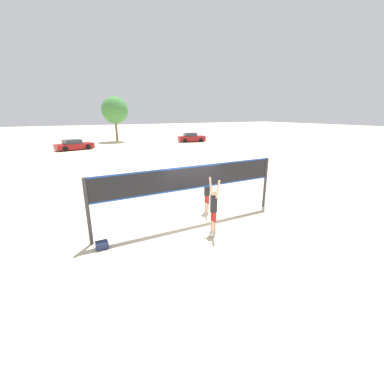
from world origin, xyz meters
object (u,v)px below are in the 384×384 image
object	(u,v)px
volleyball_net	(192,183)
tree_left_cluster	(115,110)
player_blocker	(207,190)
volleyball	(211,234)
parked_car_near	(74,145)
parked_car_mid	(191,138)
gear_bag	(102,245)
player_spiker	(214,205)

from	to	relation	value
volleyball_net	tree_left_cluster	bearing A→B (deg)	82.14
player_blocker	volleyball	xyz separation A→B (m)	(-1.20, -2.28, -1.01)
volleyball	tree_left_cluster	size ratio (longest dim) A/B	0.03
parked_car_near	tree_left_cluster	distance (m)	11.50
volleyball_net	parked_car_mid	bearing A→B (deg)	61.67
tree_left_cluster	volleyball_net	bearing A→B (deg)	-97.86
volleyball_net	gear_bag	xyz separation A→B (m)	(-3.92, -0.51, -1.65)
volleyball_net	parked_car_near	world-z (taller)	volleyball_net
volleyball_net	gear_bag	bearing A→B (deg)	-172.63
volleyball_net	tree_left_cluster	world-z (taller)	tree_left_cluster
player_blocker	gear_bag	size ratio (longest dim) A/B	5.12
player_blocker	parked_car_mid	distance (m)	31.68
player_spiker	player_blocker	distance (m)	2.24
player_blocker	parked_car_mid	world-z (taller)	player_blocker
volleyball_net	parked_car_mid	size ratio (longest dim) A/B	1.82
gear_bag	parked_car_near	world-z (taller)	parked_car_near
volleyball	parked_car_near	xyz separation A→B (m)	(-2.41, 29.29, 0.49)
player_spiker	parked_car_near	distance (m)	29.16
gear_bag	tree_left_cluster	xyz separation A→B (m)	(8.80, 35.87, 4.90)
volleyball_net	gear_bag	size ratio (longest dim) A/B	20.63
player_blocker	volleyball	world-z (taller)	player_blocker
gear_bag	player_spiker	bearing A→B (deg)	-11.58
parked_car_near	tree_left_cluster	bearing A→B (deg)	33.41
player_blocker	tree_left_cluster	world-z (taller)	tree_left_cluster
player_spiker	tree_left_cluster	world-z (taller)	tree_left_cluster
tree_left_cluster	volleyball	bearing A→B (deg)	-97.55
player_blocker	player_spiker	bearing A→B (deg)	-25.08
tree_left_cluster	player_spiker	bearing A→B (deg)	-97.22
player_spiker	parked_car_mid	size ratio (longest dim) A/B	0.48
volleyball	tree_left_cluster	bearing A→B (deg)	82.45
player_blocker	parked_car_near	size ratio (longest dim) A/B	0.44
volleyball	parked_car_mid	bearing A→B (deg)	62.91
gear_bag	volleyball	bearing A→B (deg)	-15.79
player_blocker	tree_left_cluster	distance (m)	35.10
volleyball_net	gear_bag	world-z (taller)	volleyball_net
parked_car_near	parked_car_mid	bearing A→B (deg)	-9.14
player_spiker	parked_car_mid	distance (m)	33.92
gear_bag	parked_car_mid	xyz separation A→B (m)	(19.50, 29.39, 0.54)
parked_car_near	parked_car_mid	distance (m)	18.05
player_blocker	volleyball	distance (m)	2.77
player_spiker	volleyball_net	bearing A→B (deg)	9.50
player_blocker	gear_bag	xyz separation A→B (m)	(-5.10, -1.18, -0.99)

